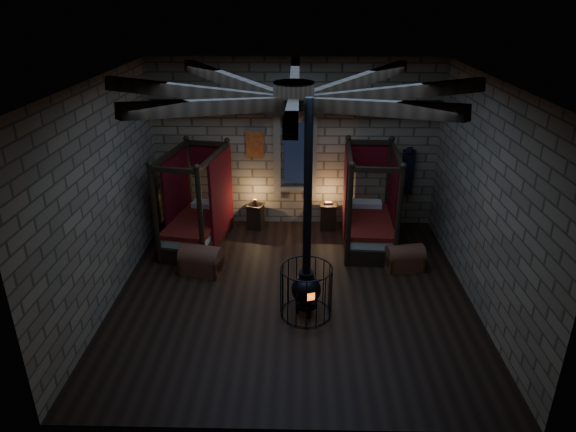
{
  "coord_description": "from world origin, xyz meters",
  "views": [
    {
      "loc": [
        0.1,
        -8.82,
        5.58
      ],
      "look_at": [
        -0.11,
        0.6,
        1.44
      ],
      "focal_mm": 32.0,
      "sensor_mm": 36.0,
      "label": 1
    }
  ],
  "objects_px": {
    "bed_left": "(198,222)",
    "bed_right": "(368,222)",
    "trunk_right": "(404,258)",
    "trunk_left": "(202,261)",
    "stove": "(306,286)"
  },
  "relations": [
    {
      "from": "trunk_left",
      "to": "trunk_right",
      "type": "relative_size",
      "value": 1.13
    },
    {
      "from": "trunk_left",
      "to": "stove",
      "type": "xyz_separation_m",
      "value": [
        2.22,
        -1.51,
        0.32
      ]
    },
    {
      "from": "bed_right",
      "to": "stove",
      "type": "xyz_separation_m",
      "value": [
        -1.5,
        -2.99,
        0.04
      ]
    },
    {
      "from": "bed_left",
      "to": "bed_right",
      "type": "height_order",
      "value": "bed_right"
    },
    {
      "from": "bed_left",
      "to": "bed_right",
      "type": "relative_size",
      "value": 1.02
    },
    {
      "from": "stove",
      "to": "bed_right",
      "type": "bearing_deg",
      "value": 44.48
    },
    {
      "from": "bed_left",
      "to": "trunk_left",
      "type": "bearing_deg",
      "value": -67.54
    },
    {
      "from": "trunk_right",
      "to": "stove",
      "type": "height_order",
      "value": "stove"
    },
    {
      "from": "bed_right",
      "to": "trunk_right",
      "type": "xyz_separation_m",
      "value": [
        0.66,
        -1.22,
        -0.31
      ]
    },
    {
      "from": "bed_right",
      "to": "trunk_left",
      "type": "bearing_deg",
      "value": -155.45
    },
    {
      "from": "bed_left",
      "to": "stove",
      "type": "distance_m",
      "value": 3.87
    },
    {
      "from": "bed_left",
      "to": "stove",
      "type": "height_order",
      "value": "stove"
    },
    {
      "from": "trunk_left",
      "to": "bed_left",
      "type": "bearing_deg",
      "value": 116.04
    },
    {
      "from": "bed_left",
      "to": "trunk_right",
      "type": "relative_size",
      "value": 2.69
    },
    {
      "from": "bed_left",
      "to": "trunk_left",
      "type": "relative_size",
      "value": 2.38
    }
  ]
}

